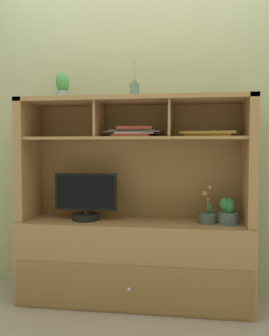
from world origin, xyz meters
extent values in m
cube|color=#A4938B|center=(0.00, 0.00, -0.01)|extent=(6.00, 6.00, 0.02)
cube|color=#A3AA7F|center=(0.00, 0.26, 1.40)|extent=(6.00, 0.02, 2.80)
cube|color=#9B7145|center=(0.00, 0.00, 0.29)|extent=(1.63, 0.46, 0.58)
cube|color=olive|center=(0.00, -0.24, 0.17)|extent=(1.56, 0.01, 0.31)
sphere|color=silver|center=(0.00, -0.25, 0.17)|extent=(0.02, 0.02, 0.02)
cube|color=#9B7145|center=(-0.78, 0.00, 1.01)|extent=(0.06, 0.40, 0.87)
cube|color=#9B7145|center=(0.78, 0.00, 1.01)|extent=(0.06, 0.40, 0.87)
cube|color=olive|center=(0.00, 0.19, 1.00)|extent=(1.57, 0.02, 0.84)
cube|color=#9B7145|center=(0.00, 0.00, 1.43)|extent=(1.63, 0.40, 0.03)
cube|color=#9B7145|center=(0.00, 0.00, 1.17)|extent=(1.51, 0.36, 0.02)
cube|color=#9B7145|center=(-0.25, 0.00, 1.30)|extent=(0.02, 0.34, 0.24)
cube|color=#9B7145|center=(0.25, 0.00, 1.30)|extent=(0.02, 0.34, 0.24)
cylinder|color=black|center=(-0.35, -0.03, 0.60)|extent=(0.20, 0.20, 0.04)
cylinder|color=black|center=(-0.35, -0.03, 0.64)|extent=(0.04, 0.04, 0.03)
cube|color=black|center=(-0.35, -0.03, 0.79)|extent=(0.45, 0.03, 0.26)
cube|color=black|center=(-0.35, -0.04, 0.79)|extent=(0.42, 0.00, 0.23)
cylinder|color=#424E49|center=(0.51, -0.01, 0.61)|extent=(0.13, 0.13, 0.07)
cylinder|color=#424E49|center=(0.51, -0.01, 0.58)|extent=(0.15, 0.15, 0.01)
cylinder|color=#4C6B38|center=(0.51, -0.01, 0.74)|extent=(0.01, 0.02, 0.18)
sphere|color=#BF8834|center=(0.51, 0.01, 0.74)|extent=(0.02, 0.02, 0.02)
sphere|color=#BF8834|center=(0.49, 0.00, 0.79)|extent=(0.03, 0.03, 0.03)
sphere|color=#BF8834|center=(0.53, -0.02, 0.83)|extent=(0.02, 0.02, 0.02)
ellipsoid|color=#346935|center=(0.53, -0.02, 0.68)|extent=(0.05, 0.06, 0.11)
ellipsoid|color=#346935|center=(0.53, 0.00, 0.68)|extent=(0.04, 0.05, 0.08)
cylinder|color=#485459|center=(0.65, -0.02, 0.62)|extent=(0.14, 0.14, 0.08)
cylinder|color=#485459|center=(0.65, -0.02, 0.58)|extent=(0.16, 0.16, 0.01)
ellipsoid|color=#276E39|center=(0.67, -0.03, 0.72)|extent=(0.05, 0.05, 0.06)
ellipsoid|color=#276E39|center=(0.66, 0.01, 0.70)|extent=(0.04, 0.07, 0.07)
ellipsoid|color=#276E39|center=(0.64, -0.02, 0.69)|extent=(0.05, 0.05, 0.13)
ellipsoid|color=#276E39|center=(0.62, -0.04, 0.72)|extent=(0.06, 0.05, 0.08)
ellipsoid|color=#276E39|center=(0.66, -0.04, 0.71)|extent=(0.06, 0.05, 0.10)
cube|color=gold|center=(0.51, 0.03, 1.18)|extent=(0.34, 0.23, 0.02)
cube|color=#C18C3B|center=(0.52, 0.03, 1.20)|extent=(0.40, 0.28, 0.02)
cube|color=#9C3429|center=(-0.01, 0.03, 1.19)|extent=(0.28, 0.29, 0.02)
cube|color=beige|center=(0.00, 0.04, 1.20)|extent=(0.29, 0.25, 0.01)
cube|color=#625E60|center=(-0.01, 0.04, 1.21)|extent=(0.40, 0.25, 0.01)
cube|color=slate|center=(-0.02, 0.04, 1.22)|extent=(0.33, 0.21, 0.01)
cube|color=#AE3F2E|center=(0.00, 0.04, 1.24)|extent=(0.26, 0.25, 0.02)
cylinder|color=slate|center=(0.00, 0.00, 1.50)|extent=(0.07, 0.07, 0.10)
cylinder|color=slate|center=(0.00, 0.00, 1.56)|extent=(0.03, 0.03, 0.02)
cylinder|color=tan|center=(0.00, 0.00, 1.64)|extent=(0.00, 0.03, 0.17)
cylinder|color=tan|center=(0.00, 0.00, 1.64)|extent=(0.02, 0.02, 0.18)
cylinder|color=tan|center=(0.00, 0.00, 1.64)|extent=(0.02, 0.01, 0.18)
cylinder|color=tan|center=(0.00, 0.00, 1.64)|extent=(0.00, 0.05, 0.17)
cylinder|color=tan|center=(0.00, 0.00, 1.64)|extent=(0.03, 0.02, 0.17)
cylinder|color=tan|center=(0.00, 0.00, 1.64)|extent=(0.02, 0.01, 0.18)
cylinder|color=#8E9D93|center=(-0.53, 0.02, 1.48)|extent=(0.10, 0.10, 0.06)
cylinder|color=#8E9D93|center=(-0.53, 0.02, 1.45)|extent=(0.12, 0.12, 0.01)
ellipsoid|color=#439449|center=(-0.51, 0.02, 1.57)|extent=(0.06, 0.06, 0.13)
ellipsoid|color=#439449|center=(-0.54, 0.04, 1.53)|extent=(0.07, 0.05, 0.11)
ellipsoid|color=#439449|center=(-0.54, 0.00, 1.57)|extent=(0.07, 0.07, 0.14)
camera|label=1|loc=(0.37, -2.58, 1.10)|focal=39.38mm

